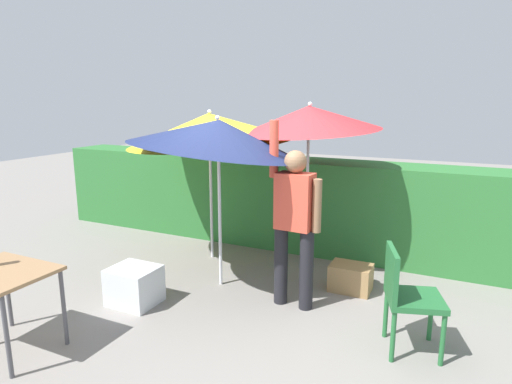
{
  "coord_description": "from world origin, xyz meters",
  "views": [
    {
      "loc": [
        1.97,
        -3.83,
        2.09
      ],
      "look_at": [
        0.0,
        0.3,
        1.1
      ],
      "focal_mm": 30.61,
      "sensor_mm": 36.0,
      "label": 1
    }
  ],
  "objects": [
    {
      "name": "ground_plane",
      "position": [
        0.0,
        0.0,
        0.0
      ],
      "size": [
        24.0,
        24.0,
        0.0
      ],
      "primitive_type": "plane",
      "color": "gray"
    },
    {
      "name": "person_vendor",
      "position": [
        0.53,
        0.08,
        0.93
      ],
      "size": [
        0.55,
        0.24,
        1.88
      ],
      "color": "black",
      "rests_on": "ground_plane"
    },
    {
      "name": "folding_table",
      "position": [
        -1.35,
        -1.71,
        0.63
      ],
      "size": [
        0.8,
        0.6,
        0.71
      ],
      "color": "#4C4C51",
      "rests_on": "ground_plane"
    },
    {
      "name": "umbrella_rainbow",
      "position": [
        -0.94,
        0.91,
        1.72
      ],
      "size": [
        2.11,
        2.1,
        1.99
      ],
      "color": "silver",
      "rests_on": "ground_plane"
    },
    {
      "name": "chair_plastic",
      "position": [
        1.65,
        -0.29,
        0.51
      ],
      "size": [
        0.55,
        0.55,
        0.89
      ],
      "color": "#236633",
      "rests_on": "ground_plane"
    },
    {
      "name": "hedge_row",
      "position": [
        0.0,
        1.83,
        0.63
      ],
      "size": [
        8.0,
        0.7,
        1.26
      ],
      "primitive_type": "cube",
      "color": "#2D7033",
      "rests_on": "ground_plane"
    },
    {
      "name": "crate_cardboard",
      "position": [
        0.98,
        0.68,
        0.15
      ],
      "size": [
        0.44,
        0.32,
        0.3
      ],
      "primitive_type": "cube",
      "color": "#9E7A4C",
      "rests_on": "ground_plane"
    },
    {
      "name": "umbrella_orange",
      "position": [
        -0.41,
        0.22,
        1.7
      ],
      "size": [
        1.94,
        1.92,
        2.04
      ],
      "color": "silver",
      "rests_on": "ground_plane"
    },
    {
      "name": "cooler_box",
      "position": [
        -0.97,
        -0.59,
        0.19
      ],
      "size": [
        0.48,
        0.42,
        0.39
      ],
      "primitive_type": "cube",
      "color": "silver",
      "rests_on": "ground_plane"
    },
    {
      "name": "umbrella_yellow",
      "position": [
        0.28,
        1.18,
        1.85
      ],
      "size": [
        1.71,
        1.71,
        2.08
      ],
      "color": "silver",
      "rests_on": "ground_plane"
    }
  ]
}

